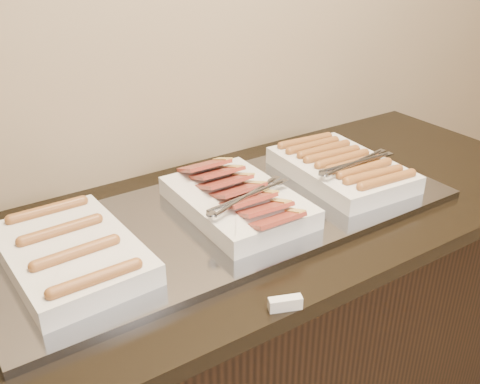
# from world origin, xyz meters

# --- Properties ---
(counter) EXTENTS (2.06, 0.76, 0.90)m
(counter) POSITION_xyz_m (0.00, 2.13, 0.45)
(counter) COLOR black
(counter) RESTS_ON ground
(warming_tray) EXTENTS (1.20, 0.50, 0.02)m
(warming_tray) POSITION_xyz_m (0.00, 2.13, 0.91)
(warming_tray) COLOR gray
(warming_tray) RESTS_ON counter
(dish_left) EXTENTS (0.27, 0.39, 0.07)m
(dish_left) POSITION_xyz_m (-0.40, 2.13, 0.95)
(dish_left) COLOR silver
(dish_left) RESTS_ON warming_tray
(dish_center) EXTENTS (0.28, 0.41, 0.09)m
(dish_center) POSITION_xyz_m (0.03, 2.13, 0.95)
(dish_center) COLOR silver
(dish_center) RESTS_ON warming_tray
(dish_right) EXTENTS (0.29, 0.41, 0.08)m
(dish_right) POSITION_xyz_m (0.39, 2.13, 0.95)
(dish_right) COLOR silver
(dish_right) RESTS_ON warming_tray
(label_holder) EXTENTS (0.07, 0.04, 0.03)m
(label_holder) POSITION_xyz_m (-0.09, 1.77, 0.91)
(label_holder) COLOR silver
(label_holder) RESTS_ON counter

